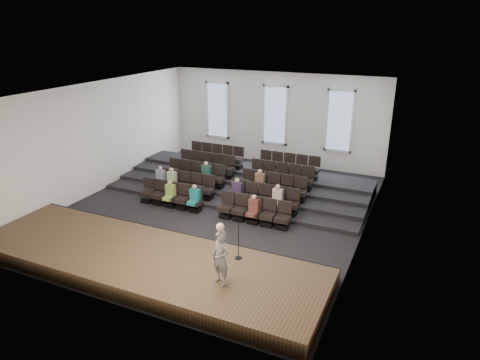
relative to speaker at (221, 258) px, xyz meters
The scene contains 14 objects.
ground 6.38m from the speaker, 118.49° to the left, with size 14.00×14.00×0.00m, color black.
ceiling 7.26m from the speaker, 118.49° to the left, with size 12.00×14.00×0.02m, color white.
wall_back 12.91m from the speaker, 103.39° to the left, with size 12.00×0.04×5.00m, color white.
wall_front 3.55m from the speaker, 152.79° to the right, with size 12.00×0.04×5.00m, color white.
wall_left 10.61m from the speaker, 148.62° to the left, with size 0.04×14.00×5.00m, color white.
wall_right 6.39m from the speaker, 61.01° to the left, with size 0.04×14.00×5.00m, color white.
stage 3.19m from the speaker, behind, with size 11.80×3.60×0.50m, color #4D3921.
stage_lip 3.83m from the speaker, 144.07° to the left, with size 11.80×0.06×0.52m, color black.
risers 9.23m from the speaker, 108.98° to the left, with size 11.80×4.80×0.60m.
seating_rows 7.66m from the speaker, 112.96° to the left, with size 6.80×4.70×1.67m.
windows 12.87m from the speaker, 103.46° to the left, with size 8.44×0.10×3.24m.
audience 6.73m from the speaker, 119.73° to the left, with size 6.05×2.64×1.10m.
speaker is the anchor object (origin of this frame).
mic_stand 1.49m from the speaker, 94.75° to the left, with size 0.24×0.24×1.41m.
Camera 1 is at (7.74, -14.70, 7.47)m, focal length 32.00 mm.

